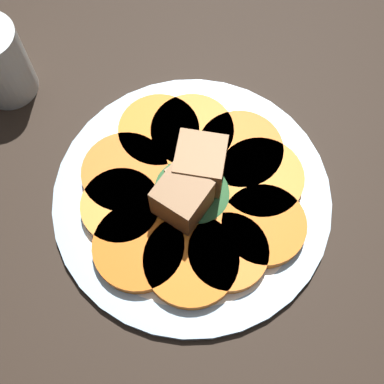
# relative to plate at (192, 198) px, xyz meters

# --- Properties ---
(table_slab) EXTENTS (1.20, 1.20, 0.02)m
(table_slab) POSITION_rel_plate_xyz_m (0.00, 0.00, -0.02)
(table_slab) COLOR black
(table_slab) RESTS_ON ground
(plate) EXTENTS (0.29, 0.29, 0.01)m
(plate) POSITION_rel_plate_xyz_m (0.00, 0.00, 0.00)
(plate) COLOR #99B7D1
(plate) RESTS_ON table_slab
(carrot_slice_0) EXTENTS (0.08, 0.08, 0.01)m
(carrot_slice_0) POSITION_rel_plate_xyz_m (-0.06, 0.04, 0.01)
(carrot_slice_0) COLOR orange
(carrot_slice_0) RESTS_ON plate
(carrot_slice_1) EXTENTS (0.09, 0.09, 0.01)m
(carrot_slice_1) POSITION_rel_plate_xyz_m (-0.08, 0.00, 0.01)
(carrot_slice_1) COLOR orange
(carrot_slice_1) RESTS_ON plate
(carrot_slice_2) EXTENTS (0.09, 0.09, 0.01)m
(carrot_slice_2) POSITION_rel_plate_xyz_m (-0.06, -0.05, 0.01)
(carrot_slice_2) COLOR orange
(carrot_slice_2) RESTS_ON plate
(carrot_slice_3) EXTENTS (0.09, 0.09, 0.01)m
(carrot_slice_3) POSITION_rel_plate_xyz_m (-0.02, -0.07, 0.01)
(carrot_slice_3) COLOR orange
(carrot_slice_3) RESTS_ON plate
(carrot_slice_4) EXTENTS (0.09, 0.09, 0.01)m
(carrot_slice_4) POSITION_rel_plate_xyz_m (0.03, -0.06, 0.01)
(carrot_slice_4) COLOR orange
(carrot_slice_4) RESTS_ON plate
(carrot_slice_5) EXTENTS (0.09, 0.09, 0.01)m
(carrot_slice_5) POSITION_rel_plate_xyz_m (0.06, -0.05, 0.01)
(carrot_slice_5) COLOR orange
(carrot_slice_5) RESTS_ON plate
(carrot_slice_6) EXTENTS (0.09, 0.09, 0.01)m
(carrot_slice_6) POSITION_rel_plate_xyz_m (0.07, 0.01, 0.01)
(carrot_slice_6) COLOR orange
(carrot_slice_6) RESTS_ON plate
(carrot_slice_7) EXTENTS (0.08, 0.08, 0.01)m
(carrot_slice_7) POSITION_rel_plate_xyz_m (0.06, 0.04, 0.01)
(carrot_slice_7) COLOR orange
(carrot_slice_7) RESTS_ON plate
(carrot_slice_8) EXTENTS (0.09, 0.09, 0.01)m
(carrot_slice_8) POSITION_rel_plate_xyz_m (0.02, 0.07, 0.01)
(carrot_slice_8) COLOR #D45F12
(carrot_slice_8) RESTS_ON plate
(carrot_slice_9) EXTENTS (0.09, 0.09, 0.01)m
(carrot_slice_9) POSITION_rel_plate_xyz_m (-0.03, 0.06, 0.01)
(carrot_slice_9) COLOR orange
(carrot_slice_9) RESTS_ON plate
(center_pile) EXTENTS (0.09, 0.09, 0.07)m
(center_pile) POSITION_rel_plate_xyz_m (-0.00, 0.00, 0.04)
(center_pile) COLOR #2D6033
(center_pile) RESTS_ON plate
(fork) EXTENTS (0.19, 0.02, 0.00)m
(fork) POSITION_rel_plate_xyz_m (0.01, -0.08, 0.01)
(fork) COLOR #B2B2B7
(fork) RESTS_ON plate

